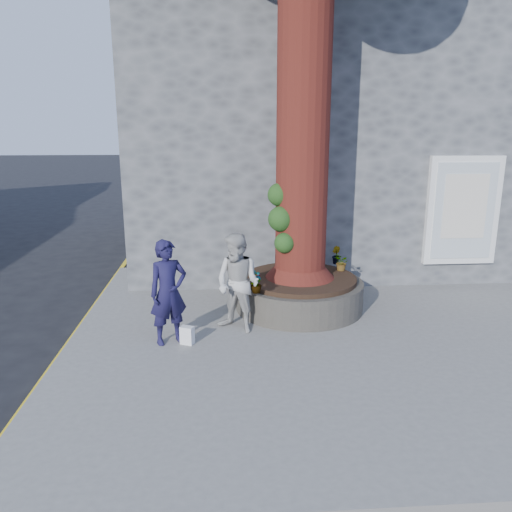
{
  "coord_description": "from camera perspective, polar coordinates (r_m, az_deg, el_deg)",
  "views": [
    {
      "loc": [
        -0.6,
        -6.57,
        3.32
      ],
      "look_at": [
        -0.03,
        1.5,
        1.25
      ],
      "focal_mm": 35.0,
      "sensor_mm": 36.0,
      "label": 1
    }
  ],
  "objects": [
    {
      "name": "ground",
      "position": [
        7.38,
        1.06,
        -12.37
      ],
      "size": [
        120.0,
        120.0,
        0.0
      ],
      "primitive_type": "plane",
      "color": "black",
      "rests_on": "ground"
    },
    {
      "name": "pavement",
      "position": [
        8.5,
        10.68,
        -8.44
      ],
      "size": [
        9.0,
        8.0,
        0.12
      ],
      "primitive_type": "cube",
      "color": "slate",
      "rests_on": "ground"
    },
    {
      "name": "yellow_line",
      "position": [
        8.62,
        -20.5,
        -9.24
      ],
      "size": [
        0.1,
        30.0,
        0.01
      ],
      "primitive_type": "cube",
      "color": "yellow",
      "rests_on": "ground"
    },
    {
      "name": "stone_shop",
      "position": [
        14.11,
        8.89,
        13.56
      ],
      "size": [
        10.3,
        8.3,
        6.3
      ],
      "color": "#4B4D50",
      "rests_on": "ground"
    },
    {
      "name": "planter",
      "position": [
        9.15,
        4.96,
        -4.21
      ],
      "size": [
        2.3,
        2.3,
        0.6
      ],
      "color": "black",
      "rests_on": "pavement"
    },
    {
      "name": "man",
      "position": [
        7.65,
        -9.99,
        -4.11
      ],
      "size": [
        0.7,
        0.6,
        1.61
      ],
      "primitive_type": "imported",
      "rotation": [
        0.0,
        0.0,
        0.45
      ],
      "color": "#171439",
      "rests_on": "pavement"
    },
    {
      "name": "woman",
      "position": [
        7.98,
        -2.08,
        -3.13
      ],
      "size": [
        0.99,
        0.95,
        1.61
      ],
      "primitive_type": "imported",
      "rotation": [
        0.0,
        0.0,
        -0.61
      ],
      "color": "#B8B6B0",
      "rests_on": "pavement"
    },
    {
      "name": "shopping_bag",
      "position": [
        7.78,
        -7.87,
        -8.96
      ],
      "size": [
        0.23,
        0.19,
        0.28
      ],
      "primitive_type": "cube",
      "rotation": [
        0.0,
        0.0,
        -0.42
      ],
      "color": "white",
      "rests_on": "pavement"
    },
    {
      "name": "plant_a",
      "position": [
        8.1,
        0.02,
        -2.93
      ],
      "size": [
        0.24,
        0.24,
        0.38
      ],
      "primitive_type": "imported",
      "rotation": [
        0.0,
        0.0,
        0.77
      ],
      "color": "gray",
      "rests_on": "planter"
    },
    {
      "name": "plant_b",
      "position": [
        9.98,
        9.1,
        0.11
      ],
      "size": [
        0.21,
        0.22,
        0.35
      ],
      "primitive_type": "imported",
      "rotation": [
        0.0,
        0.0,
        1.73
      ],
      "color": "gray",
      "rests_on": "planter"
    },
    {
      "name": "plant_c",
      "position": [
        8.11,
        0.02,
        -3.15
      ],
      "size": [
        0.25,
        0.25,
        0.32
      ],
      "primitive_type": "imported",
      "rotation": [
        0.0,
        0.0,
        3.92
      ],
      "color": "gray",
      "rests_on": "planter"
    },
    {
      "name": "plant_d",
      "position": [
        9.49,
        9.79,
        -0.72
      ],
      "size": [
        0.32,
        0.35,
        0.33
      ],
      "primitive_type": "imported",
      "rotation": [
        0.0,
        0.0,
        4.95
      ],
      "color": "gray",
      "rests_on": "planter"
    }
  ]
}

